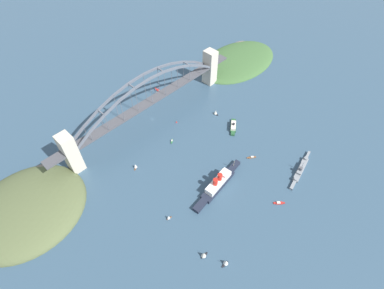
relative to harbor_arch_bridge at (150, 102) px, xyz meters
The scene contains 17 objects.
ground_plane 31.21m from the harbor_arch_bridge, ahead, with size 1400.00×1400.00×0.00m, color #334C60.
harbor_arch_bridge is the anchor object (origin of this frame).
headland_west_shore 206.05m from the harbor_arch_bridge, behind, with size 159.71×101.54×19.96m.
headland_east_shore 193.33m from the harbor_arch_bridge, ahead, with size 130.45×118.58×31.76m.
ocean_liner 146.55m from the harbor_arch_bridge, 81.77° to the left, with size 87.86×17.75×21.16m.
naval_cruiser 213.53m from the harbor_arch_bridge, 108.57° to the left, with size 66.52×17.00×15.74m.
harbor_ferry_steamer 119.55m from the harbor_arch_bridge, 125.56° to the left, with size 28.52×23.30×8.73m.
seaplane_taxiing_near_bridge 70.41m from the harbor_arch_bridge, 137.79° to the right, with size 7.05×11.20×4.67m.
small_boat_0 92.54m from the harbor_arch_bridge, 36.11° to the left, with size 6.83×5.80×7.54m.
small_boat_1 162.24m from the harbor_arch_bridge, 55.91° to the left, with size 6.22×3.89×6.55m.
small_boat_2 225.44m from the harbor_arch_bridge, 68.13° to the left, with size 8.60×4.86×8.38m.
small_boat_3 154.41m from the harbor_arch_bridge, 106.23° to the left, with size 10.57×8.53×2.24m.
small_boat_4 96.13m from the harbor_arch_bridge, 140.73° to the left, with size 4.76×8.50×7.71m.
small_boat_5 210.85m from the harbor_arch_bridge, 63.61° to the left, with size 8.74×5.00×9.13m.
small_boat_6 209.75m from the harbor_arch_bridge, 92.90° to the left, with size 10.71×10.54×2.15m.
small_boat_7 61.22m from the harbor_arch_bridge, 79.13° to the left, with size 7.36×5.98×2.11m.
channel_marker_buoy 46.75m from the harbor_arch_bridge, 122.91° to the left, with size 2.20×2.20×2.75m.
Camera 1 is at (179.89, 256.11, 294.42)m, focal length 27.63 mm.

